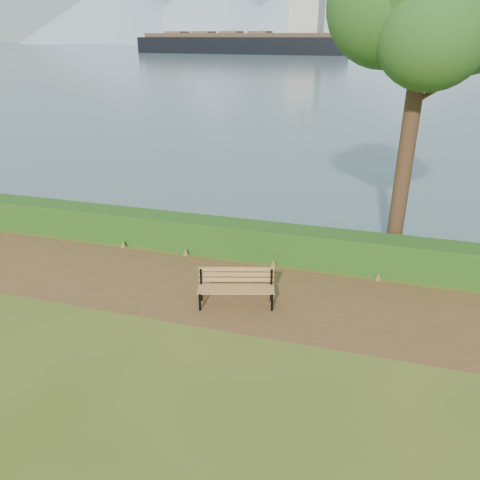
% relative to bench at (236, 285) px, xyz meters
% --- Properties ---
extents(ground, '(140.00, 140.00, 0.00)m').
position_rel_bench_xyz_m(ground, '(-1.15, 0.18, -0.53)').
color(ground, '#445618').
rests_on(ground, ground).
extents(path, '(40.00, 3.40, 0.01)m').
position_rel_bench_xyz_m(path, '(-1.15, 0.48, -0.53)').
color(path, brown).
rests_on(path, ground).
extents(hedge, '(32.00, 0.85, 1.00)m').
position_rel_bench_xyz_m(hedge, '(-1.15, 2.78, -0.03)').
color(hedge, '#154112').
rests_on(hedge, ground).
extents(water, '(700.00, 510.00, 0.00)m').
position_rel_bench_xyz_m(water, '(-1.15, 260.18, -0.53)').
color(water, '#3F5365').
rests_on(water, ground).
extents(mountains, '(585.00, 190.00, 70.00)m').
position_rel_bench_xyz_m(mountains, '(-10.32, 406.23, 27.16)').
color(mountains, '#869AB3').
rests_on(mountains, ground).
extents(bench, '(1.92, 1.02, 0.93)m').
position_rel_bench_xyz_m(bench, '(0.00, 0.00, 0.00)').
color(bench, black).
rests_on(bench, ground).
extents(cargo_ship, '(78.30, 20.71, 23.50)m').
position_rel_bench_xyz_m(cargo_ship, '(-45.53, 164.79, 2.97)').
color(cargo_ship, black).
rests_on(cargo_ship, ground).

